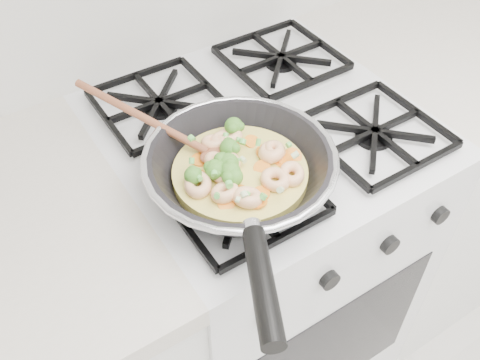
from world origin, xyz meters
TOP-DOWN VIEW (x-y plane):
  - stove at (0.00, 1.70)m, footprint 0.60×0.60m
  - counter_right at (0.80, 1.70)m, footprint 1.00×0.60m
  - skillet at (-0.14, 1.57)m, footprint 0.32×0.60m

SIDE VIEW (x-z plane):
  - counter_right at x=0.80m, z-range 0.00..0.90m
  - stove at x=0.00m, z-range 0.00..0.92m
  - skillet at x=-0.14m, z-range 0.91..1.01m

